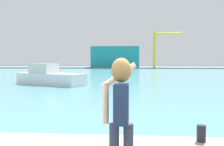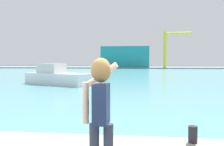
% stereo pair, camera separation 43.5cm
% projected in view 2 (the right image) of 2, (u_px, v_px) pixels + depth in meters
% --- Properties ---
extents(ground_plane, '(220.00, 220.00, 0.00)m').
position_uv_depth(ground_plane, '(139.00, 73.00, 53.63)').
color(ground_plane, '#334751').
extents(harbor_water, '(140.00, 100.00, 0.02)m').
position_uv_depth(harbor_water, '(139.00, 72.00, 55.61)').
color(harbor_water, '#599EA8').
rests_on(harbor_water, ground_plane).
extents(far_shore_dock, '(140.00, 20.00, 0.36)m').
position_uv_depth(far_shore_dock, '(141.00, 67.00, 95.27)').
color(far_shore_dock, gray).
rests_on(far_shore_dock, ground_plane).
extents(person_photographer, '(0.53, 0.55, 1.74)m').
position_uv_depth(person_photographer, '(101.00, 106.00, 3.63)').
color(person_photographer, '#2D3342').
rests_on(person_photographer, quay_promenade).
extents(harbor_bollard, '(0.19, 0.19, 0.35)m').
position_uv_depth(harbor_bollard, '(193.00, 134.00, 5.40)').
color(harbor_bollard, black).
rests_on(harbor_bollard, quay_promenade).
extents(boat_moored, '(7.64, 5.44, 2.11)m').
position_uv_depth(boat_moored, '(57.00, 77.00, 26.22)').
color(boat_moored, white).
rests_on(boat_moored, harbor_water).
extents(warehouse_left, '(16.24, 12.26, 7.12)m').
position_uv_depth(warehouse_left, '(126.00, 57.00, 92.18)').
color(warehouse_left, teal).
rests_on(warehouse_left, far_shore_dock).
extents(port_crane, '(9.05, 1.69, 12.10)m').
position_uv_depth(port_crane, '(168.00, 45.00, 86.08)').
color(port_crane, yellow).
rests_on(port_crane, far_shore_dock).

